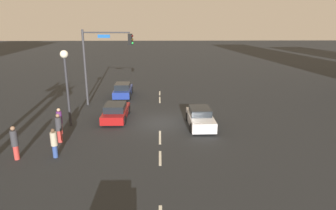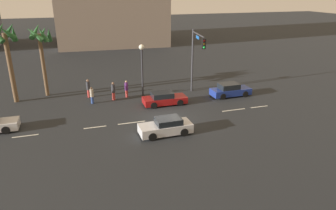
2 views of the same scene
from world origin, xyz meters
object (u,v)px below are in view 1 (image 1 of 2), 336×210
(traffic_signal, at_px, (100,56))
(pedestrian_2, at_px, (60,120))
(car_0, at_px, (123,90))
(pedestrian_0, at_px, (54,142))
(car_2, at_px, (116,112))
(pedestrian_1, at_px, (59,127))
(streetlamp, at_px, (66,73))
(pedestrian_3, at_px, (15,142))
(car_1, at_px, (200,118))

(traffic_signal, height_order, pedestrian_2, traffic_signal)
(car_0, xyz_separation_m, pedestrian_2, (-10.54, 2.97, 0.32))
(pedestrian_0, bearing_deg, traffic_signal, -3.42)
(pedestrian_2, bearing_deg, car_2, -46.78)
(car_2, bearing_deg, traffic_signal, 24.19)
(pedestrian_0, xyz_separation_m, pedestrian_1, (2.19, 0.45, 0.09))
(pedestrian_2, bearing_deg, pedestrian_0, -166.26)
(car_2, xyz_separation_m, streetlamp, (-1.41, 3.14, 3.31))
(streetlamp, distance_m, pedestrian_2, 3.41)
(car_2, height_order, pedestrian_0, pedestrian_0)
(car_2, relative_size, pedestrian_0, 2.50)
(traffic_signal, relative_size, pedestrian_3, 3.49)
(car_2, xyz_separation_m, pedestrian_2, (-3.11, 3.31, 0.37))
(traffic_signal, xyz_separation_m, pedestrian_2, (-7.09, 1.53, -3.58))
(pedestrian_0, xyz_separation_m, pedestrian_3, (-0.19, 2.04, 0.13))
(pedestrian_1, xyz_separation_m, pedestrian_3, (-2.38, 1.59, 0.04))
(pedestrian_1, distance_m, pedestrian_3, 2.86)
(car_1, relative_size, pedestrian_3, 2.13)
(car_2, bearing_deg, pedestrian_3, 147.16)
(car_0, distance_m, pedestrian_0, 14.32)
(traffic_signal, height_order, streetlamp, traffic_signal)
(traffic_signal, height_order, pedestrian_3, traffic_signal)
(car_0, relative_size, pedestrian_2, 2.34)
(car_0, distance_m, car_2, 7.44)
(car_2, xyz_separation_m, traffic_signal, (3.98, 1.79, 3.94))
(traffic_signal, height_order, pedestrian_0, traffic_signal)
(car_2, height_order, pedestrian_1, pedestrian_1)
(car_0, height_order, pedestrian_0, pedestrian_0)
(car_1, xyz_separation_m, pedestrian_3, (-5.13, 10.87, 0.41))
(car_1, height_order, pedestrian_3, pedestrian_3)
(pedestrian_2, distance_m, pedestrian_3, 3.99)
(car_2, bearing_deg, pedestrian_1, 147.62)
(car_2, bearing_deg, car_0, 2.63)
(pedestrian_1, distance_m, pedestrian_2, 1.50)
(car_1, bearing_deg, car_0, 36.13)
(streetlamp, height_order, pedestrian_2, streetlamp)
(streetlamp, relative_size, pedestrian_0, 3.21)
(car_2, distance_m, pedestrian_0, 7.16)
(car_0, xyz_separation_m, car_2, (-7.43, -0.34, -0.04))
(car_1, distance_m, streetlamp, 10.09)
(car_2, height_order, traffic_signal, traffic_signal)
(car_0, bearing_deg, traffic_signal, 157.26)
(car_0, relative_size, streetlamp, 0.77)
(streetlamp, bearing_deg, pedestrian_2, 174.26)
(pedestrian_1, height_order, pedestrian_3, pedestrian_3)
(car_1, height_order, traffic_signal, traffic_signal)
(car_2, height_order, pedestrian_3, pedestrian_3)
(traffic_signal, xyz_separation_m, streetlamp, (-5.39, 1.35, -0.63))
(traffic_signal, distance_m, pedestrian_1, 9.30)
(streetlamp, xyz_separation_m, pedestrian_3, (-5.52, 1.33, -2.88))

